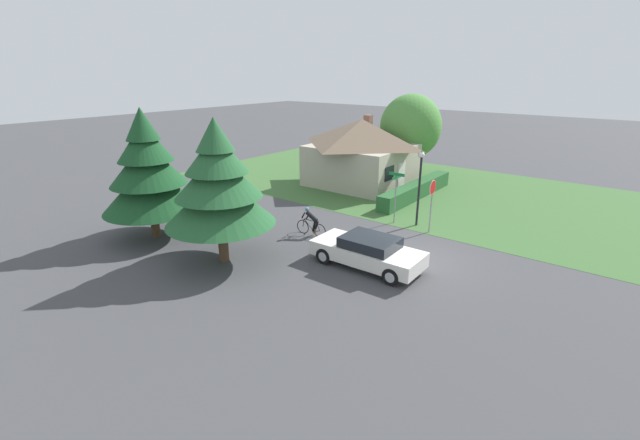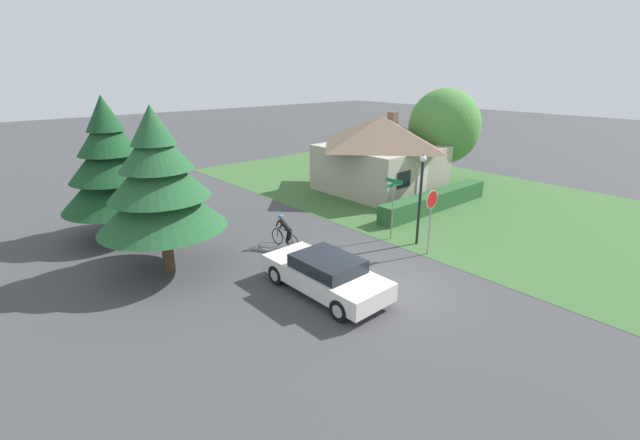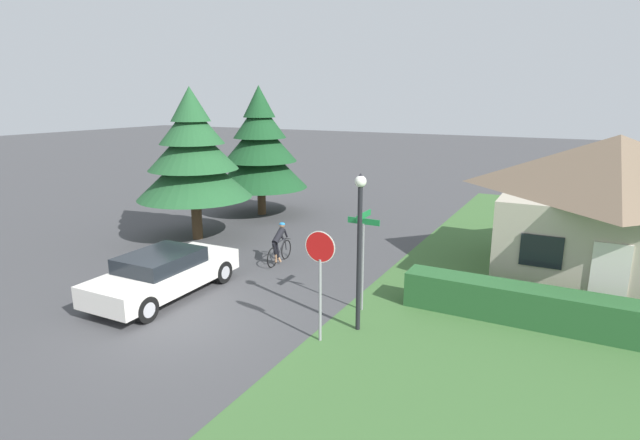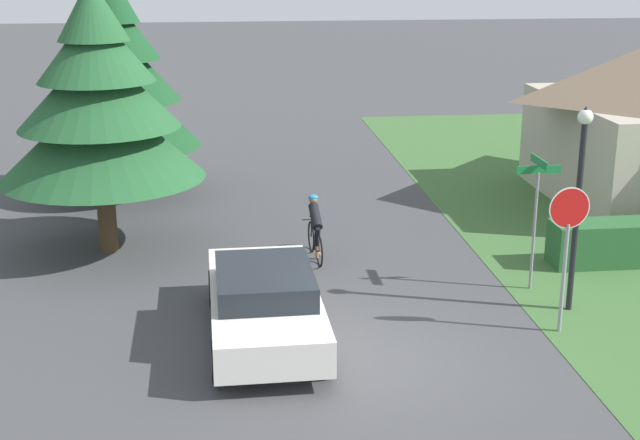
{
  "view_description": "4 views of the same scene",
  "coord_description": "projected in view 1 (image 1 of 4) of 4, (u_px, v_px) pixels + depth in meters",
  "views": [
    {
      "loc": [
        -15.78,
        -7.22,
        7.81
      ],
      "look_at": [
        -1.36,
        4.03,
        1.34
      ],
      "focal_mm": 24.0,
      "sensor_mm": 36.0,
      "label": 1
    },
    {
      "loc": [
        -10.4,
        -8.43,
        7.15
      ],
      "look_at": [
        0.53,
        4.13,
        1.32
      ],
      "focal_mm": 24.0,
      "sensor_mm": 36.0,
      "label": 2
    },
    {
      "loc": [
        8.64,
        -8.77,
        5.65
      ],
      "look_at": [
        0.79,
        6.07,
        1.52
      ],
      "focal_mm": 28.0,
      "sensor_mm": 36.0,
      "label": 3
    },
    {
      "loc": [
        -2.45,
        -13.4,
        6.72
      ],
      "look_at": [
        -0.38,
        4.71,
        1.07
      ],
      "focal_mm": 50.0,
      "sensor_mm": 36.0,
      "label": 4
    }
  ],
  "objects": [
    {
      "name": "ground_plane",
      "position": [
        412.0,
        260.0,
        18.52
      ],
      "size": [
        140.0,
        140.0,
        0.0
      ],
      "primitive_type": "plane",
      "color": "#424244"
    },
    {
      "name": "grass_verge_right",
      "position": [
        434.0,
        190.0,
        29.2
      ],
      "size": [
        16.0,
        36.0,
        0.01
      ],
      "primitive_type": "cube",
      "color": "#3D6633",
      "rests_on": "ground"
    },
    {
      "name": "cottage_house",
      "position": [
        361.0,
        151.0,
        29.97
      ],
      "size": [
        6.54,
        6.89,
        4.67
      ],
      "rotation": [
        0.0,
        0.0,
        0.01
      ],
      "color": "#B2A893",
      "rests_on": "ground"
    },
    {
      "name": "hedge_row",
      "position": [
        416.0,
        190.0,
        27.37
      ],
      "size": [
        8.41,
        0.9,
        0.97
      ],
      "primitive_type": "cube",
      "color": "#285B2D",
      "rests_on": "ground"
    },
    {
      "name": "sedan_left_lane",
      "position": [
        368.0,
        251.0,
        17.67
      ],
      "size": [
        2.01,
        4.7,
        1.34
      ],
      "rotation": [
        0.0,
        0.0,
        1.59
      ],
      "color": "silver",
      "rests_on": "ground"
    },
    {
      "name": "cyclist",
      "position": [
        311.0,
        222.0,
        21.06
      ],
      "size": [
        0.44,
        1.73,
        1.43
      ],
      "rotation": [
        0.0,
        0.0,
        1.64
      ],
      "color": "black",
      "rests_on": "ground"
    },
    {
      "name": "stop_sign",
      "position": [
        432.0,
        196.0,
        21.01
      ],
      "size": [
        0.75,
        0.07,
        2.71
      ],
      "rotation": [
        0.0,
        0.0,
        3.18
      ],
      "color": "gray",
      "rests_on": "ground"
    },
    {
      "name": "street_lamp",
      "position": [
        420.0,
        179.0,
        21.8
      ],
      "size": [
        0.28,
        0.28,
        3.95
      ],
      "color": "black",
      "rests_on": "ground"
    },
    {
      "name": "street_name_sign",
      "position": [
        396.0,
        189.0,
        22.37
      ],
      "size": [
        0.9,
        0.9,
        2.74
      ],
      "color": "gray",
      "rests_on": "ground"
    },
    {
      "name": "conifer_tall_near",
      "position": [
        218.0,
        184.0,
        17.31
      ],
      "size": [
        4.55,
        4.55,
        6.09
      ],
      "color": "#4C3823",
      "rests_on": "ground"
    },
    {
      "name": "conifer_tall_far",
      "position": [
        148.0,
        172.0,
        20.08
      ],
      "size": [
        4.52,
        4.52,
        6.22
      ],
      "color": "#4C3823",
      "rests_on": "ground"
    },
    {
      "name": "deciduous_tree_right",
      "position": [
        411.0,
        127.0,
        31.98
      ],
      "size": [
        4.55,
        4.55,
        6.13
      ],
      "color": "#4C3823",
      "rests_on": "ground"
    }
  ]
}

